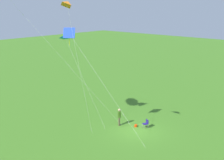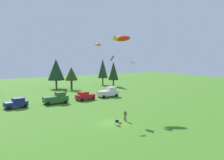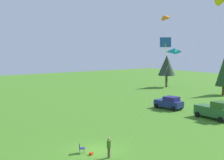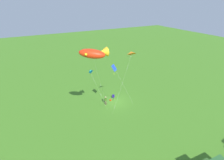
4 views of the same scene
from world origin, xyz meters
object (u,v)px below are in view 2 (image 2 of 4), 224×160
(kite_delta_orange, at_px, (99,45))
(kite_diamond_blue, at_px, (112,60))
(kite_delta_teal, at_px, (133,62))
(folding_chair, at_px, (117,122))
(backpack_on_grass, at_px, (120,123))
(truck_white_pickup, at_px, (108,92))
(person_kite_flyer, at_px, (125,114))
(car_navy_hatch, at_px, (16,103))
(kite_large_fish, at_px, (121,38))
(truck_green_flatbed, at_px, (56,98))
(car_red_sedan, at_px, (85,96))

(kite_delta_orange, bearing_deg, kite_diamond_blue, -44.27)
(kite_delta_orange, xyz_separation_m, kite_delta_teal, (4.68, -3.47, -2.98))
(folding_chair, height_order, backpack_on_grass, folding_chair)
(folding_chair, xyz_separation_m, truck_white_pickup, (12.13, 21.65, 0.61))
(person_kite_flyer, xyz_separation_m, kite_delta_orange, (-0.73, 6.72, 10.74))
(backpack_on_grass, distance_m, kite_delta_orange, 13.89)
(car_navy_hatch, relative_size, kite_diamond_blue, 0.44)
(backpack_on_grass, distance_m, kite_large_fish, 17.34)
(car_navy_hatch, height_order, truck_green_flatbed, truck_green_flatbed)
(kite_large_fish, bearing_deg, car_red_sedan, 101.40)
(folding_chair, relative_size, kite_large_fish, 0.06)
(kite_large_fish, height_order, kite_diamond_blue, kite_large_fish)
(person_kite_flyer, xyz_separation_m, kite_large_fish, (5.24, 8.60, 12.03))
(truck_green_flatbed, height_order, truck_white_pickup, same)
(car_red_sedan, relative_size, kite_diamond_blue, 0.45)
(folding_chair, distance_m, car_red_sedan, 21.44)
(backpack_on_grass, bearing_deg, kite_diamond_blue, 68.53)
(person_kite_flyer, height_order, kite_diamond_blue, kite_diamond_blue)
(car_navy_hatch, distance_m, truck_white_pickup, 21.45)
(truck_white_pickup, bearing_deg, kite_large_fish, -111.98)
(car_navy_hatch, height_order, kite_diamond_blue, kite_diamond_blue)
(folding_chair, xyz_separation_m, kite_delta_teal, (6.30, 4.53, 8.30))
(kite_large_fish, xyz_separation_m, kite_delta_teal, (-1.29, -5.35, -4.26))
(kite_delta_teal, height_order, kite_diamond_blue, kite_diamond_blue)
(backpack_on_grass, xyz_separation_m, car_navy_hatch, (-10.16, 19.84, 0.84))
(person_kite_flyer, height_order, backpack_on_grass, person_kite_flyer)
(truck_white_pickup, distance_m, kite_delta_orange, 20.26)
(person_kite_flyer, relative_size, kite_delta_orange, 0.14)
(truck_white_pickup, xyz_separation_m, kite_delta_teal, (-5.83, -17.12, 7.68))
(person_kite_flyer, xyz_separation_m, folding_chair, (-2.35, -1.28, -0.53))
(backpack_on_grass, relative_size, kite_large_fish, 0.02)
(truck_white_pickup, height_order, kite_large_fish, kite_large_fish)
(car_red_sedan, distance_m, kite_delta_orange, 17.13)
(folding_chair, bearing_deg, kite_diamond_blue, 0.12)
(car_navy_hatch, xyz_separation_m, truck_white_pickup, (21.41, 1.34, 0.15))
(person_kite_flyer, height_order, truck_white_pickup, truck_white_pickup)
(truck_white_pickup, height_order, kite_delta_orange, kite_delta_orange)
(car_red_sedan, bearing_deg, car_navy_hatch, -6.10)
(person_kite_flyer, relative_size, truck_white_pickup, 0.35)
(folding_chair, height_order, kite_delta_teal, kite_delta_teal)
(person_kite_flyer, height_order, folding_chair, person_kite_flyer)
(folding_chair, height_order, car_red_sedan, car_red_sedan)
(person_kite_flyer, xyz_separation_m, kite_diamond_blue, (0.88, 5.15, 8.17))
(kite_large_fish, bearing_deg, kite_diamond_blue, -141.59)
(person_kite_flyer, bearing_deg, kite_large_fish, 24.39)
(folding_chair, relative_size, truck_green_flatbed, 0.16)
(car_red_sedan, relative_size, kite_delta_teal, 0.48)
(kite_diamond_blue, bearing_deg, car_navy_hatch, 132.01)
(truck_green_flatbed, bearing_deg, car_red_sedan, 5.93)
(folding_chair, bearing_deg, car_navy_hatch, 51.38)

